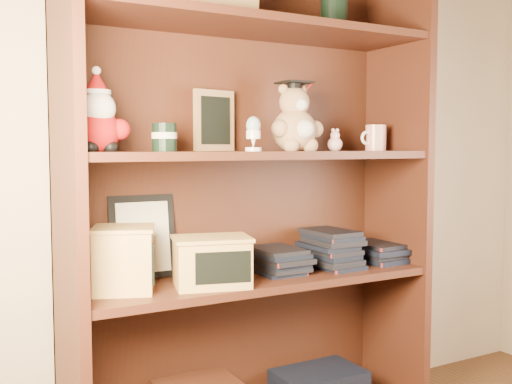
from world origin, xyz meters
TOP-DOWN VIEW (x-y plane):
  - bookcase at (0.06, 1.36)m, footprint 1.20×0.35m
  - shelf_lower at (0.07, 1.30)m, footprint 1.14×0.33m
  - shelf_upper at (0.07, 1.30)m, footprint 1.14×0.33m
  - santa_plush at (-0.43, 1.30)m, footprint 0.17×0.12m
  - teachers_tin at (-0.24, 1.30)m, footprint 0.07×0.07m
  - chalkboard_plaque at (-0.03, 1.42)m, footprint 0.15×0.10m
  - egg_cup at (0.02, 1.23)m, footprint 0.05×0.05m
  - grad_teddy_bear at (0.21, 1.30)m, footprint 0.19×0.16m
  - pink_figurine at (0.38, 1.30)m, footprint 0.05×0.05m
  - teacher_mug at (0.55, 1.30)m, footprint 0.10×0.07m
  - certificate_frame at (-0.26, 1.44)m, footprint 0.21×0.05m
  - treats_box at (-0.37, 1.30)m, footprint 0.22×0.22m
  - pencils_box at (-0.12, 1.24)m, footprint 0.26×0.21m
  - book_stack_left at (0.15, 1.30)m, footprint 0.14×0.20m
  - book_stack_mid at (0.36, 1.30)m, footprint 0.14×0.20m
  - book_stack_right at (0.57, 1.30)m, footprint 0.14×0.20m

SIDE VIEW (x-z plane):
  - shelf_lower at x=0.07m, z-range 0.53..0.55m
  - book_stack_right at x=0.57m, z-range 0.55..0.61m
  - book_stack_left at x=0.15m, z-range 0.55..0.65m
  - book_stack_mid at x=0.36m, z-range 0.55..0.68m
  - pencils_box at x=-0.12m, z-range 0.55..0.70m
  - treats_box at x=-0.37m, z-range 0.55..0.74m
  - certificate_frame at x=-0.26m, z-range 0.55..0.81m
  - bookcase at x=0.06m, z-range -0.02..1.58m
  - shelf_upper at x=0.07m, z-range 0.93..0.95m
  - pink_figurine at x=0.38m, z-range 0.94..1.02m
  - teachers_tin at x=-0.24m, z-range 0.95..1.03m
  - teacher_mug at x=0.55m, z-range 0.95..1.04m
  - egg_cup at x=0.02m, z-range 0.95..1.06m
  - santa_plush at x=-0.43m, z-range 0.92..1.16m
  - grad_teddy_bear at x=0.21m, z-range 0.92..1.15m
  - chalkboard_plaque at x=-0.03m, z-range 0.95..1.14m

